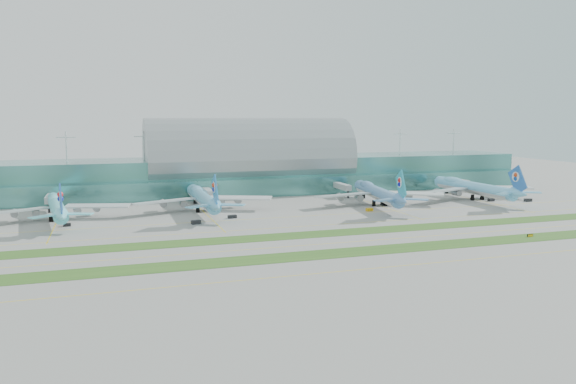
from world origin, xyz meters
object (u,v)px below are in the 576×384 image
object	(u,v)px
airliner_b	(202,197)
terminal	(249,167)
taxiway_sign_east	(530,235)
airliner_d	(472,187)
airliner_c	(377,192)
airliner_a	(57,206)

from	to	relation	value
airliner_b	terminal	bearing A→B (deg)	57.80
taxiway_sign_east	airliner_b	bearing A→B (deg)	136.41
terminal	airliner_d	world-z (taller)	terminal
airliner_d	taxiway_sign_east	xyz separation A→B (m)	(-39.34, -88.67, -5.94)
terminal	airliner_c	world-z (taller)	terminal
airliner_c	airliner_d	distance (m)	57.99
airliner_d	terminal	bearing A→B (deg)	146.99
airliner_a	taxiway_sign_east	world-z (taller)	airliner_a
airliner_a	taxiway_sign_east	bearing A→B (deg)	-35.95
airliner_b	airliner_c	distance (m)	86.68
airliner_b	airliner_d	bearing A→B (deg)	-2.71
airliner_b	taxiway_sign_east	bearing A→B (deg)	-42.35
taxiway_sign_east	airliner_c	bearing A→B (deg)	100.91
airliner_c	taxiway_sign_east	world-z (taller)	airliner_c
airliner_b	taxiway_sign_east	distance (m)	141.83
airliner_b	airliner_a	bearing A→B (deg)	-176.10
taxiway_sign_east	airliner_a	bearing A→B (deg)	150.26
airliner_d	taxiway_sign_east	size ratio (longest dim) A/B	29.60
terminal	airliner_b	size ratio (longest dim) A/B	4.58
airliner_c	taxiway_sign_east	size ratio (longest dim) A/B	29.19
airliner_b	airliner_d	world-z (taller)	airliner_d
airliner_a	airliner_b	distance (m)	63.28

